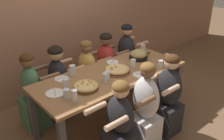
# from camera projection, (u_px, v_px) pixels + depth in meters

# --- Properties ---
(ground_plane) EXTENTS (18.00, 18.00, 0.00)m
(ground_plane) POSITION_uv_depth(u_px,v_px,m) (112.00, 121.00, 3.70)
(ground_plane) COLOR brown
(ground_plane) RESTS_ON ground
(dining_table) EXTENTS (2.15, 0.85, 0.78)m
(dining_table) POSITION_uv_depth(u_px,v_px,m) (112.00, 79.00, 3.40)
(dining_table) COLOR #996B42
(dining_table) RESTS_ON ground
(pizza_board_main) EXTENTS (0.37, 0.37, 0.06)m
(pizza_board_main) POSITION_uv_depth(u_px,v_px,m) (117.00, 70.00, 3.39)
(pizza_board_main) COLOR brown
(pizza_board_main) RESTS_ON dining_table
(pizza_board_second) EXTENTS (0.31, 0.31, 0.06)m
(pizza_board_second) POSITION_uv_depth(u_px,v_px,m) (86.00, 87.00, 2.97)
(pizza_board_second) COLOR brown
(pizza_board_second) RESTS_ON dining_table
(skillet_bowl) EXTENTS (0.40, 0.28, 0.14)m
(skillet_bowl) POSITION_uv_depth(u_px,v_px,m) (138.00, 55.00, 3.80)
(skillet_bowl) COLOR black
(skillet_bowl) RESTS_ON dining_table
(empty_plate_a) EXTENTS (0.19, 0.19, 0.02)m
(empty_plate_a) POSITION_uv_depth(u_px,v_px,m) (62.00, 79.00, 3.21)
(empty_plate_a) COLOR white
(empty_plate_a) RESTS_ON dining_table
(empty_plate_b) EXTENTS (0.18, 0.18, 0.02)m
(empty_plate_b) POSITION_uv_depth(u_px,v_px,m) (140.00, 75.00, 3.31)
(empty_plate_b) COLOR white
(empty_plate_b) RESTS_ON dining_table
(empty_plate_c) EXTENTS (0.22, 0.22, 0.02)m
(empty_plate_c) POSITION_uv_depth(u_px,v_px,m) (55.00, 93.00, 2.88)
(empty_plate_c) COLOR white
(empty_plate_c) RESTS_ON dining_table
(empty_plate_d) EXTENTS (0.18, 0.18, 0.02)m
(empty_plate_d) POSITION_uv_depth(u_px,v_px,m) (113.00, 62.00, 3.69)
(empty_plate_d) COLOR white
(empty_plate_d) RESTS_ON dining_table
(cocktail_glass_blue) EXTENTS (0.08, 0.08, 0.12)m
(cocktail_glass_blue) POSITION_uv_depth(u_px,v_px,m) (143.00, 48.00, 4.13)
(cocktail_glass_blue) COLOR silver
(cocktail_glass_blue) RESTS_ON dining_table
(drinking_glass_a) EXTENTS (0.08, 0.08, 0.12)m
(drinking_glass_a) POSITION_uv_depth(u_px,v_px,m) (169.00, 62.00, 3.57)
(drinking_glass_a) COLOR silver
(drinking_glass_a) RESTS_ON dining_table
(drinking_glass_b) EXTENTS (0.07, 0.07, 0.13)m
(drinking_glass_b) POSITION_uv_depth(u_px,v_px,m) (66.00, 84.00, 2.97)
(drinking_glass_b) COLOR silver
(drinking_glass_b) RESTS_ON dining_table
(drinking_glass_c) EXTENTS (0.06, 0.06, 0.13)m
(drinking_glass_c) POSITION_uv_depth(u_px,v_px,m) (167.00, 59.00, 3.67)
(drinking_glass_c) COLOR silver
(drinking_glass_c) RESTS_ON dining_table
(drinking_glass_d) EXTENTS (0.08, 0.08, 0.11)m
(drinking_glass_d) POSITION_uv_depth(u_px,v_px,m) (67.00, 94.00, 2.79)
(drinking_glass_d) COLOR silver
(drinking_glass_d) RESTS_ON dining_table
(drinking_glass_e) EXTENTS (0.07, 0.07, 0.11)m
(drinking_glass_e) POSITION_uv_depth(u_px,v_px,m) (160.00, 64.00, 3.51)
(drinking_glass_e) COLOR silver
(drinking_glass_e) RESTS_ON dining_table
(drinking_glass_f) EXTENTS (0.07, 0.07, 0.13)m
(drinking_glass_f) POSITION_uv_depth(u_px,v_px,m) (133.00, 64.00, 3.49)
(drinking_glass_f) COLOR silver
(drinking_glass_f) RESTS_ON dining_table
(drinking_glass_g) EXTENTS (0.08, 0.08, 0.15)m
(drinking_glass_g) POSITION_uv_depth(u_px,v_px,m) (73.00, 71.00, 3.28)
(drinking_glass_g) COLOR silver
(drinking_glass_g) RESTS_ON dining_table
(drinking_glass_h) EXTENTS (0.07, 0.07, 0.11)m
(drinking_glass_h) POSITION_uv_depth(u_px,v_px,m) (107.00, 76.00, 3.19)
(drinking_glass_h) COLOR silver
(drinking_glass_h) RESTS_ON dining_table
(drinking_glass_i) EXTENTS (0.07, 0.07, 0.12)m
(drinking_glass_i) POSITION_uv_depth(u_px,v_px,m) (105.00, 78.00, 3.11)
(drinking_glass_i) COLOR silver
(drinking_glass_i) RESTS_ON dining_table
(drinking_glass_j) EXTENTS (0.06, 0.06, 0.15)m
(drinking_glass_j) POSITION_uv_depth(u_px,v_px,m) (74.00, 97.00, 2.70)
(drinking_glass_j) COLOR silver
(drinking_glass_j) RESTS_ON dining_table
(diner_far_right) EXTENTS (0.51, 0.40, 1.18)m
(diner_far_right) POSITION_uv_depth(u_px,v_px,m) (126.00, 59.00, 4.44)
(diner_far_right) COLOR #232328
(diner_far_right) RESTS_ON ground
(diner_far_left) EXTENTS (0.51, 0.40, 1.11)m
(diner_far_left) POSITION_uv_depth(u_px,v_px,m) (33.00, 95.00, 3.41)
(diner_far_left) COLOR #477556
(diner_far_left) RESTS_ON ground
(diner_near_center) EXTENTS (0.51, 0.40, 1.16)m
(diner_near_center) POSITION_uv_depth(u_px,v_px,m) (145.00, 111.00, 3.02)
(diner_near_center) COLOR silver
(diner_near_center) RESTS_ON ground
(diner_near_midleft) EXTENTS (0.51, 0.40, 1.07)m
(diner_near_midleft) POSITION_uv_depth(u_px,v_px,m) (120.00, 128.00, 2.79)
(diner_near_midleft) COLOR #232328
(diner_near_midleft) RESTS_ON ground
(diner_far_midleft) EXTENTS (0.51, 0.40, 1.11)m
(diner_far_midleft) POSITION_uv_depth(u_px,v_px,m) (59.00, 84.00, 3.64)
(diner_far_midleft) COLOR #232328
(diner_far_midleft) RESTS_ON ground
(diner_near_midright) EXTENTS (0.51, 0.40, 1.14)m
(diner_near_midright) POSITION_uv_depth(u_px,v_px,m) (168.00, 98.00, 3.28)
(diner_near_midright) COLOR #232328
(diner_near_midright) RESTS_ON ground
(diner_far_center) EXTENTS (0.51, 0.40, 1.08)m
(diner_far_center) POSITION_uv_depth(u_px,v_px,m) (88.00, 75.00, 3.96)
(diner_far_center) COLOR gold
(diner_far_center) RESTS_ON ground
(diner_far_midright) EXTENTS (0.51, 0.40, 1.11)m
(diner_far_midright) POSITION_uv_depth(u_px,v_px,m) (106.00, 67.00, 4.18)
(diner_far_midright) COLOR #B22D2D
(diner_far_midright) RESTS_ON ground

